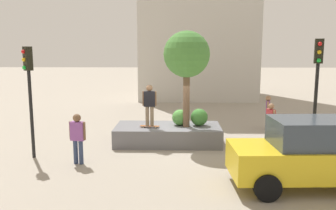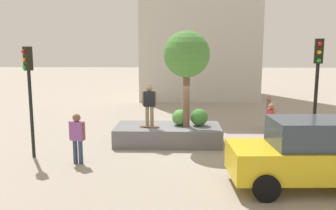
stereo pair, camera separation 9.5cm
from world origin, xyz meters
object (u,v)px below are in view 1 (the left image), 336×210
(planter_ledge, at_px, (168,134))
(skateboard, at_px, (150,126))
(taxi_cab, at_px, (309,153))
(plaza_tree, at_px, (187,55))
(skateboarder, at_px, (150,102))
(traffic_light_corner, at_px, (29,82))
(passerby_with_bag, at_px, (78,135))
(bystander_watching, at_px, (268,110))
(traffic_light_median, at_px, (317,79))
(pedestrian_crossing, at_px, (271,119))

(planter_ledge, relative_size, skateboard, 5.42)
(skateboard, distance_m, taxi_cab, 6.60)
(plaza_tree, bearing_deg, taxi_cab, 126.84)
(skateboarder, bearing_deg, traffic_light_corner, 22.95)
(skateboarder, xyz_separation_m, passerby_with_bag, (2.33, 2.45, -0.79))
(skateboarder, xyz_separation_m, bystander_watching, (-5.69, -3.16, -0.85))
(plaza_tree, height_order, skateboarder, plaza_tree)
(skateboarder, distance_m, traffic_light_median, 6.41)
(skateboarder, relative_size, traffic_light_corner, 0.42)
(planter_ledge, height_order, passerby_with_bag, passerby_with_bag)
(traffic_light_corner, bearing_deg, passerby_with_bag, 160.43)
(traffic_light_corner, height_order, pedestrian_crossing, traffic_light_corner)
(taxi_cab, bearing_deg, passerby_with_bag, -14.74)
(planter_ledge, bearing_deg, skateboard, 24.57)
(bystander_watching, distance_m, passerby_with_bag, 9.78)
(bystander_watching, xyz_separation_m, passerby_with_bag, (8.02, 5.61, 0.06))
(planter_ledge, relative_size, plaza_tree, 1.12)
(planter_ledge, distance_m, plaza_tree, 3.45)
(traffic_light_corner, height_order, bystander_watching, traffic_light_corner)
(planter_ledge, bearing_deg, taxi_cab, 131.74)
(planter_ledge, bearing_deg, bystander_watching, -150.31)
(skateboard, relative_size, traffic_light_corner, 0.20)
(skateboard, relative_size, taxi_cab, 0.18)
(plaza_tree, distance_m, traffic_light_median, 5.02)
(taxi_cab, distance_m, bystander_watching, 7.56)
(skateboarder, bearing_deg, plaza_tree, -171.86)
(plaza_tree, height_order, passerby_with_bag, plaza_tree)
(passerby_with_bag, bearing_deg, pedestrian_crossing, -156.69)
(skateboard, height_order, traffic_light_corner, traffic_light_corner)
(traffic_light_corner, relative_size, bystander_watching, 2.42)
(traffic_light_median, distance_m, pedestrian_crossing, 3.42)
(taxi_cab, relative_size, traffic_light_median, 1.02)
(traffic_light_corner, xyz_separation_m, passerby_with_bag, (-1.88, 0.67, -1.78))
(taxi_cab, distance_m, passerby_with_bag, 7.53)
(skateboard, distance_m, pedestrian_crossing, 5.28)
(traffic_light_corner, height_order, traffic_light_median, traffic_light_median)
(bystander_watching, bearing_deg, taxi_cab, 84.39)
(traffic_light_median, height_order, pedestrian_crossing, traffic_light_median)
(passerby_with_bag, relative_size, pedestrian_crossing, 1.07)
(plaza_tree, xyz_separation_m, traffic_light_corner, (5.72, 2.00, -0.93))
(traffic_light_median, bearing_deg, passerby_with_bag, 4.12)
(plaza_tree, distance_m, skateboard, 3.30)
(traffic_light_median, height_order, bystander_watching, traffic_light_median)
(traffic_light_median, height_order, passerby_with_bag, traffic_light_median)
(planter_ledge, bearing_deg, pedestrian_crossing, -174.14)
(planter_ledge, bearing_deg, plaza_tree, 170.62)
(traffic_light_corner, relative_size, passerby_with_bag, 2.29)
(traffic_light_corner, bearing_deg, bystander_watching, -153.47)
(traffic_light_median, bearing_deg, pedestrian_crossing, -72.76)
(bystander_watching, bearing_deg, plaza_tree, 35.21)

